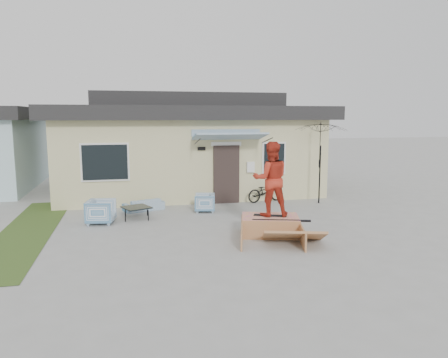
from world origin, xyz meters
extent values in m
plane|color=gray|center=(0.00, 0.00, 0.00)|extent=(90.00, 90.00, 0.00)
cube|color=#314A1D|center=(-5.20, 2.00, 0.00)|extent=(1.40, 8.00, 0.01)
cube|color=#C8C189|center=(0.00, 8.00, 1.50)|extent=(10.00, 7.00, 3.00)
cube|color=black|center=(0.00, 8.00, 3.25)|extent=(10.80, 7.80, 0.50)
cube|color=black|center=(0.00, 8.00, 3.80)|extent=(7.50, 4.50, 0.60)
cube|color=#2F2420|center=(1.00, 4.46, 1.05)|extent=(0.95, 0.08, 2.10)
cube|color=white|center=(-3.20, 4.47, 1.60)|extent=(1.60, 0.06, 1.30)
cube|color=white|center=(2.80, 4.47, 1.60)|extent=(0.90, 0.06, 1.20)
cube|color=teal|center=(1.00, 3.95, 2.45)|extent=(2.50, 1.09, 0.29)
imported|color=teal|center=(-1.98, 3.92, 0.26)|extent=(1.40, 0.83, 0.52)
imported|color=teal|center=(-3.27, 2.44, 0.39)|extent=(0.84, 0.88, 0.78)
imported|color=teal|center=(-0.01, 3.29, 0.33)|extent=(0.73, 0.76, 0.66)
cube|color=black|center=(-2.24, 2.80, 0.19)|extent=(1.00, 1.00, 0.37)
imported|color=black|center=(2.46, 4.36, 0.48)|extent=(1.58, 0.89, 0.95)
cylinder|color=black|center=(4.29, 3.71, 1.05)|extent=(0.05, 0.05, 2.10)
imported|color=black|center=(4.29, 3.71, 1.75)|extent=(1.91, 1.78, 0.90)
cube|color=black|center=(1.21, 0.24, 0.52)|extent=(0.89, 0.56, 0.05)
imported|color=#B42E1D|center=(1.21, 0.24, 1.53)|extent=(1.07, 0.89, 1.97)
camera|label=1|loc=(-2.44, -10.10, 3.13)|focal=33.62mm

